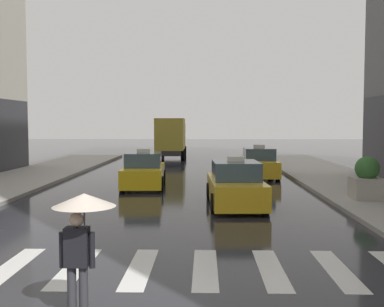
{
  "coord_description": "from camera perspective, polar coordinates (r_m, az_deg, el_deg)",
  "views": [
    {
      "loc": [
        1.33,
        -6.52,
        3.01
      ],
      "look_at": [
        0.94,
        8.0,
        2.05
      ],
      "focal_mm": 43.99,
      "sensor_mm": 36.0,
      "label": 1
    }
  ],
  "objects": [
    {
      "name": "taxi_third",
      "position": [
        26.19,
        8.09,
        -1.28
      ],
      "size": [
        1.94,
        4.54,
        1.8
      ],
      "color": "gold",
      "rests_on": "ground"
    },
    {
      "name": "planter_mid_block",
      "position": [
        18.8,
        20.44,
        -3.0
      ],
      "size": [
        1.1,
        1.1,
        1.6
      ],
      "color": "#A8A399",
      "rests_on": "curb_right"
    },
    {
      "name": "taxi_second",
      "position": [
        22.07,
        -5.87,
        -2.2
      ],
      "size": [
        2.1,
        4.62,
        1.8
      ],
      "color": "yellow",
      "rests_on": "ground"
    },
    {
      "name": "crosswalk_markings",
      "position": [
        10.07,
        -6.3,
        -13.61
      ],
      "size": [
        11.3,
        2.8,
        0.01
      ],
      "color": "silver",
      "rests_on": "ground"
    },
    {
      "name": "taxi_lead",
      "position": [
        17.08,
        5.28,
        -3.94
      ],
      "size": [
        2.09,
        4.61,
        1.8
      ],
      "color": "gold",
      "rests_on": "ground"
    },
    {
      "name": "pedestrian_with_umbrella",
      "position": [
        7.39,
        -13.24,
        -7.99
      ],
      "size": [
        0.96,
        0.96,
        1.94
      ],
      "color": "#333338",
      "rests_on": "ground"
    },
    {
      "name": "box_truck",
      "position": [
        39.17,
        -2.52,
        2.06
      ],
      "size": [
        2.32,
        7.55,
        3.35
      ],
      "color": "#2D2D2D",
      "rests_on": "ground"
    }
  ]
}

